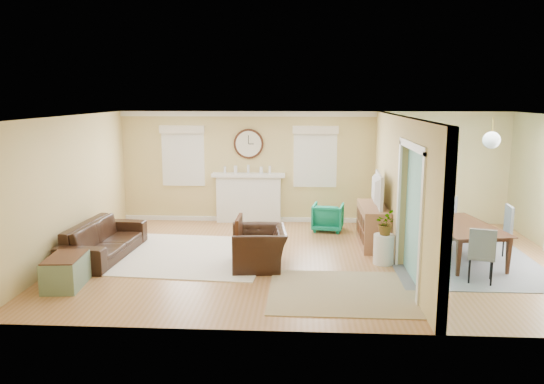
% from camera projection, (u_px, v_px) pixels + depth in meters
% --- Properties ---
extents(floor, '(9.00, 9.00, 0.00)m').
position_uv_depth(floor, '(315.00, 260.00, 9.66)').
color(floor, '#9B6636').
rests_on(floor, ground).
extents(wall_back, '(9.00, 0.02, 2.60)m').
position_uv_depth(wall_back, '(313.00, 167.00, 12.38)').
color(wall_back, tan).
rests_on(wall_back, ground).
extents(wall_front, '(9.00, 0.02, 2.60)m').
position_uv_depth(wall_front, '(322.00, 233.00, 6.48)').
color(wall_front, tan).
rests_on(wall_front, ground).
extents(wall_left, '(0.02, 6.00, 2.60)m').
position_uv_depth(wall_left, '(69.00, 187.00, 9.69)').
color(wall_left, tan).
rests_on(wall_left, ground).
extents(ceiling, '(9.00, 6.00, 0.02)m').
position_uv_depth(ceiling, '(317.00, 116.00, 9.20)').
color(ceiling, white).
rests_on(ceiling, wall_back).
extents(partition, '(0.17, 6.00, 2.60)m').
position_uv_depth(partition, '(399.00, 185.00, 9.61)').
color(partition, tan).
rests_on(partition, ground).
extents(fireplace, '(1.70, 0.30, 1.17)m').
position_uv_depth(fireplace, '(249.00, 197.00, 12.47)').
color(fireplace, white).
rests_on(fireplace, ground).
extents(wall_clock, '(0.70, 0.07, 0.70)m').
position_uv_depth(wall_clock, '(249.00, 144.00, 12.33)').
color(wall_clock, '#452515').
rests_on(wall_clock, wall_back).
extents(window_left, '(1.05, 0.13, 1.42)m').
position_uv_depth(window_left, '(183.00, 152.00, 12.44)').
color(window_left, white).
rests_on(window_left, wall_back).
extents(window_right, '(1.05, 0.13, 1.42)m').
position_uv_depth(window_right, '(315.00, 152.00, 12.26)').
color(window_right, white).
rests_on(window_right, wall_back).
extents(pendant, '(0.30, 0.30, 0.55)m').
position_uv_depth(pendant, '(492.00, 140.00, 9.10)').
color(pendant, gold).
rests_on(pendant, ceiling).
extents(rug_cream, '(3.32, 2.93, 0.02)m').
position_uv_depth(rug_cream, '(183.00, 254.00, 9.98)').
color(rug_cream, '#EFE2CD').
rests_on(rug_cream, floor).
extents(rug_jute, '(2.35, 1.93, 0.01)m').
position_uv_depth(rug_jute, '(346.00, 292.00, 8.07)').
color(rug_jute, tan).
rests_on(rug_jute, floor).
extents(rug_grey, '(2.61, 3.27, 0.01)m').
position_uv_depth(rug_grey, '(461.00, 260.00, 9.66)').
color(rug_grey, slate).
rests_on(rug_grey, floor).
extents(sofa, '(0.99, 2.27, 0.65)m').
position_uv_depth(sofa, '(104.00, 240.00, 9.82)').
color(sofa, black).
rests_on(sofa, floor).
extents(eames_chair, '(1.04, 1.16, 0.69)m').
position_uv_depth(eames_chair, '(259.00, 248.00, 9.22)').
color(eames_chair, black).
rests_on(eames_chair, floor).
extents(green_chair, '(0.75, 0.77, 0.61)m').
position_uv_depth(green_chair, '(328.00, 217.00, 11.72)').
color(green_chair, '#096B54').
rests_on(green_chair, floor).
extents(trunk, '(0.60, 0.90, 0.49)m').
position_uv_depth(trunk, '(66.00, 272.00, 8.28)').
color(trunk, slate).
rests_on(trunk, floor).
extents(credenza, '(0.51, 1.50, 0.80)m').
position_uv_depth(credenza, '(373.00, 225.00, 10.58)').
color(credenza, '#946444').
rests_on(credenza, floor).
extents(tv, '(0.21, 1.15, 0.66)m').
position_uv_depth(tv, '(373.00, 190.00, 10.45)').
color(tv, black).
rests_on(tv, credenza).
extents(garden_stool, '(0.36, 0.36, 0.54)m').
position_uv_depth(garden_stool, '(384.00, 249.00, 9.41)').
color(garden_stool, white).
rests_on(garden_stool, floor).
extents(potted_plant, '(0.35, 0.40, 0.42)m').
position_uv_depth(potted_plant, '(385.00, 223.00, 9.32)').
color(potted_plant, '#337F33').
rests_on(potted_plant, garden_stool).
extents(dining_table, '(1.36, 2.05, 0.67)m').
position_uv_depth(dining_table, '(462.00, 242.00, 9.60)').
color(dining_table, '#452515').
rests_on(dining_table, floor).
extents(dining_chair_n, '(0.44, 0.44, 0.94)m').
position_uv_depth(dining_chair_n, '(448.00, 217.00, 10.65)').
color(dining_chair_n, slate).
rests_on(dining_chair_n, floor).
extents(dining_chair_s, '(0.50, 0.50, 0.91)m').
position_uv_depth(dining_chair_s, '(482.00, 250.00, 8.44)').
color(dining_chair_s, slate).
rests_on(dining_chair_s, floor).
extents(dining_chair_w, '(0.47, 0.47, 0.86)m').
position_uv_depth(dining_chair_w, '(429.00, 232.00, 9.68)').
color(dining_chair_w, white).
rests_on(dining_chair_w, floor).
extents(dining_chair_e, '(0.49, 0.49, 1.01)m').
position_uv_depth(dining_chair_e, '(497.00, 228.00, 9.58)').
color(dining_chair_e, slate).
rests_on(dining_chair_e, floor).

